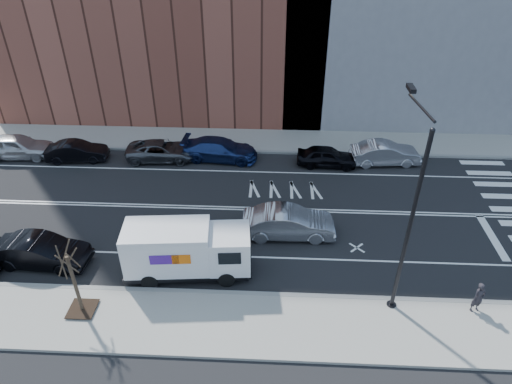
# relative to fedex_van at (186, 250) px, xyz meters

# --- Properties ---
(ground) EXTENTS (120.00, 120.00, 0.00)m
(ground) POSITION_rel_fedex_van_xyz_m (2.66, 5.60, -1.47)
(ground) COLOR black
(ground) RESTS_ON ground
(sidewalk_near) EXTENTS (44.00, 3.60, 0.15)m
(sidewalk_near) POSITION_rel_fedex_van_xyz_m (2.66, -3.20, -1.39)
(sidewalk_near) COLOR gray
(sidewalk_near) RESTS_ON ground
(sidewalk_far) EXTENTS (44.00, 3.60, 0.15)m
(sidewalk_far) POSITION_rel_fedex_van_xyz_m (2.66, 14.40, -1.39)
(sidewalk_far) COLOR gray
(sidewalk_far) RESTS_ON ground
(curb_near) EXTENTS (44.00, 0.25, 0.17)m
(curb_near) POSITION_rel_fedex_van_xyz_m (2.66, -1.40, -1.38)
(curb_near) COLOR gray
(curb_near) RESTS_ON ground
(curb_far) EXTENTS (44.00, 0.25, 0.17)m
(curb_far) POSITION_rel_fedex_van_xyz_m (2.66, 12.60, -1.38)
(curb_far) COLOR gray
(curb_far) RESTS_ON ground
(road_markings) EXTENTS (40.00, 8.60, 0.01)m
(road_markings) POSITION_rel_fedex_van_xyz_m (2.66, 5.60, -1.47)
(road_markings) COLOR white
(road_markings) RESTS_ON ground
(streetlight) EXTENTS (0.44, 4.02, 9.34)m
(streetlight) POSITION_rel_fedex_van_xyz_m (9.66, -1.31, 3.61)
(streetlight) COLOR black
(streetlight) RESTS_ON ground
(street_tree) EXTENTS (1.20, 1.20, 3.75)m
(street_tree) POSITION_rel_fedex_van_xyz_m (-4.34, -2.80, -0.02)
(street_tree) COLOR black
(street_tree) RESTS_ON ground
(fedex_van) EXTENTS (6.28, 2.61, 2.80)m
(fedex_van) POSITION_rel_fedex_van_xyz_m (0.00, 0.00, 0.00)
(fedex_van) COLOR black
(fedex_van) RESTS_ON ground
(far_parked_a) EXTENTS (5.02, 2.23, 1.68)m
(far_parked_a) POSITION_rel_fedex_van_xyz_m (-14.14, 11.20, -0.63)
(far_parked_a) COLOR #B3B4B8
(far_parked_a) RESTS_ON ground
(far_parked_b) EXTENTS (4.34, 1.91, 1.39)m
(far_parked_b) POSITION_rel_fedex_van_xyz_m (-9.75, 10.91, -0.78)
(far_parked_b) COLOR black
(far_parked_b) RESTS_ON ground
(far_parked_c) EXTENTS (4.99, 2.54, 1.35)m
(far_parked_c) POSITION_rel_fedex_van_xyz_m (-3.85, 11.35, -0.79)
(far_parked_c) COLOR #4A4C51
(far_parked_c) RESTS_ON ground
(far_parked_d) EXTENTS (5.42, 2.58, 1.53)m
(far_parked_d) POSITION_rel_fedex_van_xyz_m (0.26, 11.57, -0.71)
(far_parked_d) COLOR navy
(far_parked_d) RESTS_ON ground
(far_parked_e) EXTENTS (4.17, 1.83, 1.40)m
(far_parked_e) POSITION_rel_fedex_van_xyz_m (7.71, 11.04, -0.77)
(far_parked_e) COLOR black
(far_parked_e) RESTS_ON ground
(far_parked_f) EXTENTS (4.86, 2.08, 1.56)m
(far_parked_f) POSITION_rel_fedex_van_xyz_m (11.76, 11.54, -0.69)
(far_parked_f) COLOR #BBBABF
(far_parked_f) RESTS_ON ground
(driving_sedan) EXTENTS (5.08, 1.89, 1.66)m
(driving_sedan) POSITION_rel_fedex_van_xyz_m (4.99, 3.24, -0.64)
(driving_sedan) COLOR #A5A5AA
(driving_sedan) RESTS_ON ground
(near_parked_rear_a) EXTENTS (4.90, 1.98, 1.58)m
(near_parked_rear_a) POSITION_rel_fedex_van_xyz_m (-7.48, 0.29, -0.68)
(near_parked_rear_a) COLOR black
(near_parked_rear_a) RESTS_ON ground
(pedestrian) EXTENTS (0.65, 0.52, 1.57)m
(pedestrian) POSITION_rel_fedex_van_xyz_m (13.33, -1.93, -0.54)
(pedestrian) COLOR #242127
(pedestrian) RESTS_ON sidewalk_near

